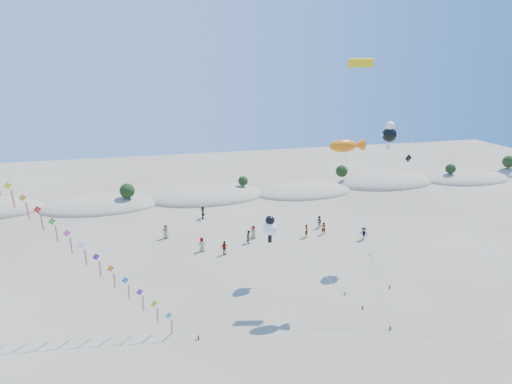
# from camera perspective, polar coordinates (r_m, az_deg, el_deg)

# --- Properties ---
(dune_ridge) EXTENTS (145.30, 11.49, 5.57)m
(dune_ridge) POSITION_cam_1_polar(r_m,az_deg,el_deg) (68.89, -5.70, -0.55)
(dune_ridge) COLOR gray
(dune_ridge) RESTS_ON ground
(fish_kite) EXTENTS (3.16, 7.76, 14.38)m
(fish_kite) POSITION_cam_1_polar(r_m,az_deg,el_deg) (37.89, 12.03, 6.03)
(fish_kite) COLOR #3F2D1E
(fish_kite) RESTS_ON ground
(cartoon_kite_low) EXTENTS (7.16, 7.98, 6.69)m
(cartoon_kite_low) POSITION_cam_1_polar(r_m,az_deg,el_deg) (41.20, 1.89, -4.65)
(cartoon_kite_low) COLOR #3F2D1E
(cartoon_kite_low) RESTS_ON ground
(cartoon_kite_high) EXTENTS (8.81, 8.45, 14.84)m
(cartoon_kite_high) POSITION_cam_1_polar(r_m,az_deg,el_deg) (47.14, 17.37, 7.47)
(cartoon_kite_high) COLOR #3F2D1E
(cartoon_kite_high) RESTS_ON ground
(parafoil_kite) EXTENTS (10.85, 16.20, 21.07)m
(parafoil_kite) POSITION_cam_1_polar(r_m,az_deg,el_deg) (41.47, 14.26, 15.72)
(parafoil_kite) COLOR #3F2D1E
(parafoil_kite) RESTS_ON ground
(dark_kite) EXTENTS (8.33, 10.92, 10.54)m
(dark_kite) POSITION_cam_1_polar(r_m,az_deg,el_deg) (50.08, 19.14, 0.47)
(dark_kite) COLOR #3F2D1E
(dark_kite) RESTS_ON ground
(beachgoers) EXTENTS (24.30, 13.41, 1.73)m
(beachgoers) POSITION_cam_1_polar(r_m,az_deg,el_deg) (53.20, -0.15, -5.02)
(beachgoers) COLOR slate
(beachgoers) RESTS_ON ground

